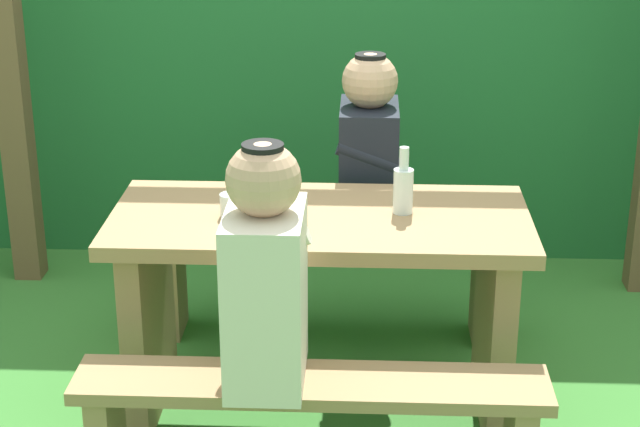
{
  "coord_description": "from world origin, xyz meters",
  "views": [
    {
      "loc": [
        0.15,
        -3.28,
        1.99
      ],
      "look_at": [
        0.0,
        0.0,
        0.74
      ],
      "focal_mm": 59.27,
      "sensor_mm": 36.0,
      "label": 1
    }
  ],
  "objects_px": {
    "person_white_shirt": "(265,274)",
    "drinking_glass": "(231,205)",
    "picnic_table": "(320,279)",
    "bench_far": "(327,262)",
    "bench_near": "(311,416)",
    "person_black_coat": "(369,154)",
    "cell_phone": "(271,229)",
    "bottle_left": "(403,188)"
  },
  "relations": [
    {
      "from": "bench_near",
      "to": "bench_far",
      "type": "bearing_deg",
      "value": 90.0
    },
    {
      "from": "person_white_shirt",
      "to": "person_black_coat",
      "type": "xyz_separation_m",
      "value": [
        0.29,
        1.14,
        0.0
      ]
    },
    {
      "from": "bench_near",
      "to": "drinking_glass",
      "type": "height_order",
      "value": "drinking_glass"
    },
    {
      "from": "picnic_table",
      "to": "bench_near",
      "type": "xyz_separation_m",
      "value": [
        0.0,
        -0.57,
        -0.19
      ]
    },
    {
      "from": "person_white_shirt",
      "to": "cell_phone",
      "type": "bearing_deg",
      "value": 92.81
    },
    {
      "from": "person_white_shirt",
      "to": "person_black_coat",
      "type": "relative_size",
      "value": 1.0
    },
    {
      "from": "person_black_coat",
      "to": "cell_phone",
      "type": "xyz_separation_m",
      "value": [
        -0.31,
        -0.72,
        -0.03
      ]
    },
    {
      "from": "picnic_table",
      "to": "bench_far",
      "type": "height_order",
      "value": "picnic_table"
    },
    {
      "from": "bottle_left",
      "to": "cell_phone",
      "type": "height_order",
      "value": "bottle_left"
    },
    {
      "from": "picnic_table",
      "to": "bottle_left",
      "type": "distance_m",
      "value": 0.43
    },
    {
      "from": "picnic_table",
      "to": "person_black_coat",
      "type": "distance_m",
      "value": 0.65
    },
    {
      "from": "cell_phone",
      "to": "picnic_table",
      "type": "bearing_deg",
      "value": 64.15
    },
    {
      "from": "bench_far",
      "to": "person_black_coat",
      "type": "relative_size",
      "value": 1.95
    },
    {
      "from": "bench_far",
      "to": "bottle_left",
      "type": "distance_m",
      "value": 0.79
    },
    {
      "from": "person_black_coat",
      "to": "cell_phone",
      "type": "height_order",
      "value": "person_black_coat"
    },
    {
      "from": "person_black_coat",
      "to": "bench_far",
      "type": "bearing_deg",
      "value": 178.81
    },
    {
      "from": "person_white_shirt",
      "to": "bench_near",
      "type": "bearing_deg",
      "value": -1.48
    },
    {
      "from": "bottle_left",
      "to": "cell_phone",
      "type": "xyz_separation_m",
      "value": [
        -0.42,
        -0.18,
        -0.08
      ]
    },
    {
      "from": "person_white_shirt",
      "to": "picnic_table",
      "type": "bearing_deg",
      "value": 77.28
    },
    {
      "from": "bench_far",
      "to": "cell_phone",
      "type": "relative_size",
      "value": 10.0
    },
    {
      "from": "bench_far",
      "to": "cell_phone",
      "type": "xyz_separation_m",
      "value": [
        -0.15,
        -0.72,
        0.43
      ]
    },
    {
      "from": "drinking_glass",
      "to": "bench_far",
      "type": "bearing_deg",
      "value": 64.0
    },
    {
      "from": "picnic_table",
      "to": "person_black_coat",
      "type": "bearing_deg",
      "value": 74.29
    },
    {
      "from": "bench_near",
      "to": "bench_far",
      "type": "distance_m",
      "value": 1.14
    },
    {
      "from": "person_black_coat",
      "to": "drinking_glass",
      "type": "bearing_deg",
      "value": -127.16
    },
    {
      "from": "bench_near",
      "to": "person_white_shirt",
      "type": "bearing_deg",
      "value": 178.52
    },
    {
      "from": "bench_near",
      "to": "picnic_table",
      "type": "bearing_deg",
      "value": 90.0
    },
    {
      "from": "drinking_glass",
      "to": "cell_phone",
      "type": "distance_m",
      "value": 0.19
    },
    {
      "from": "bench_near",
      "to": "bench_far",
      "type": "xyz_separation_m",
      "value": [
        0.0,
        1.14,
        0.0
      ]
    },
    {
      "from": "bench_near",
      "to": "bottle_left",
      "type": "bearing_deg",
      "value": 65.46
    },
    {
      "from": "drinking_glass",
      "to": "bench_near",
      "type": "bearing_deg",
      "value": -61.6
    },
    {
      "from": "bench_near",
      "to": "bench_far",
      "type": "height_order",
      "value": "same"
    },
    {
      "from": "picnic_table",
      "to": "bottle_left",
      "type": "relative_size",
      "value": 6.13
    },
    {
      "from": "picnic_table",
      "to": "bench_far",
      "type": "distance_m",
      "value": 0.6
    },
    {
      "from": "bottle_left",
      "to": "bench_far",
      "type": "bearing_deg",
      "value": 117.03
    },
    {
      "from": "bottle_left",
      "to": "drinking_glass",
      "type": "bearing_deg",
      "value": -173.86
    },
    {
      "from": "bench_near",
      "to": "drinking_glass",
      "type": "relative_size",
      "value": 18.05
    },
    {
      "from": "bench_far",
      "to": "person_black_coat",
      "type": "bearing_deg",
      "value": -1.19
    },
    {
      "from": "picnic_table",
      "to": "person_white_shirt",
      "type": "height_order",
      "value": "person_white_shirt"
    },
    {
      "from": "person_white_shirt",
      "to": "drinking_glass",
      "type": "xyz_separation_m",
      "value": [
        -0.16,
        0.54,
        0.0
      ]
    },
    {
      "from": "bench_far",
      "to": "drinking_glass",
      "type": "distance_m",
      "value": 0.81
    },
    {
      "from": "bench_near",
      "to": "drinking_glass",
      "type": "xyz_separation_m",
      "value": [
        -0.29,
        0.54,
        0.46
      ]
    }
  ]
}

